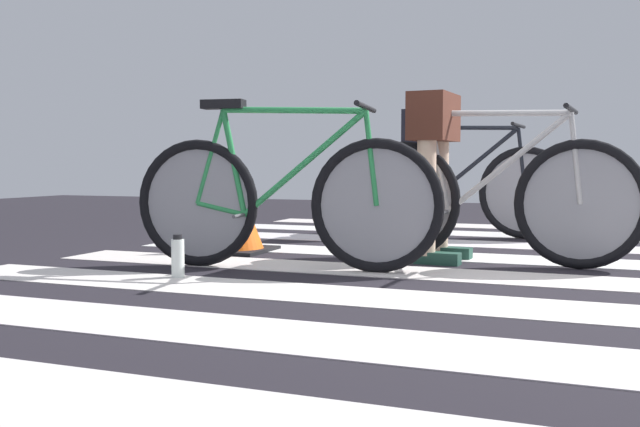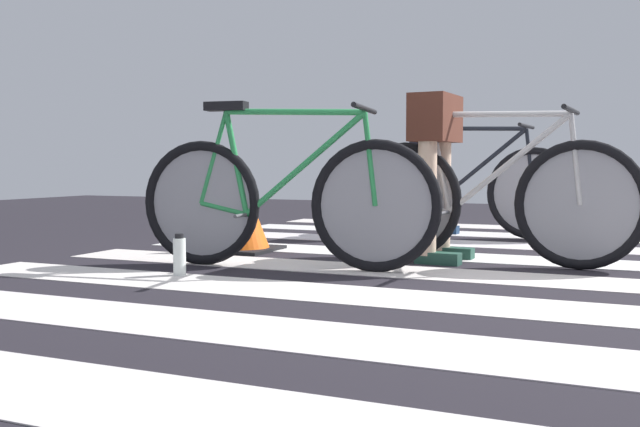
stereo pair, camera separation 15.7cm
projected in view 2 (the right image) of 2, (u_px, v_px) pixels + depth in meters
The scene contains 9 objects.
ground at pixel (510, 277), 3.71m from camera, with size 18.00×14.00×0.02m.
crosswalk_markings at pixel (513, 268), 3.97m from camera, with size 5.47×5.75×0.00m.
bicycle_1_of_3 at pixel (284, 200), 3.95m from camera, with size 1.73×0.52×0.93m.
bicycle_2_of_3 at pixel (487, 198), 4.13m from camera, with size 1.74×0.52×0.93m.
cyclist_2_of_3 at pixel (436, 154), 4.25m from camera, with size 0.34×0.42×0.99m.
bicycle_3_of_3 at pixel (468, 189), 5.72m from camera, with size 1.74×0.52×0.93m.
cyclist_3_of_3 at pixel (431, 155), 5.84m from camera, with size 0.34×0.42×1.02m.
water_bottle at pixel (180, 256), 3.70m from camera, with size 0.07×0.07×0.22m.
traffic_cone at pixel (241, 213), 4.78m from camera, with size 0.47×0.47×0.53m.
Camera 2 is at (0.55, -3.77, 0.59)m, focal length 39.93 mm.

